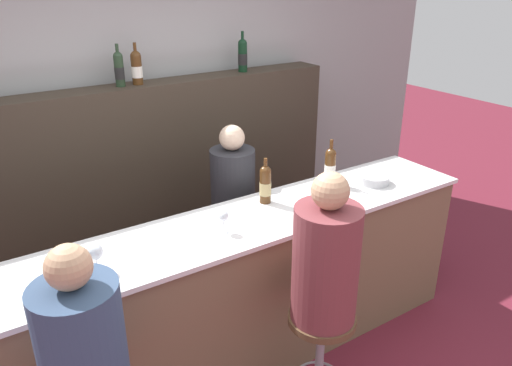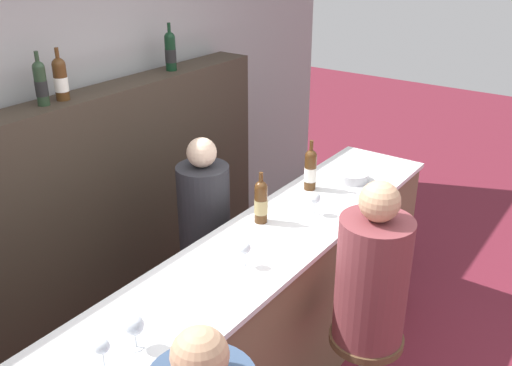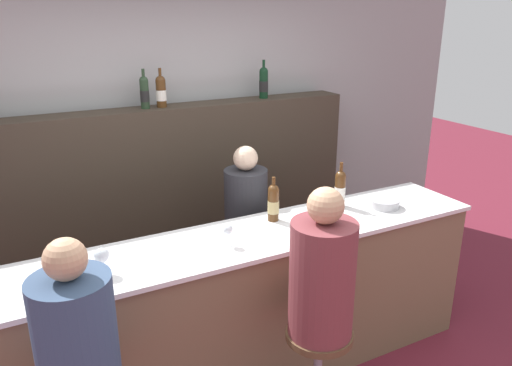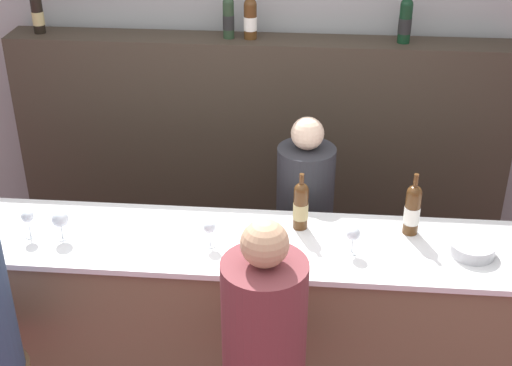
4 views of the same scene
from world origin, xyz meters
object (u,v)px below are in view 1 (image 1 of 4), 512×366
Objects in this scene: wine_glass_2 at (223,217)px; metal_bowl at (374,179)px; bar_stool_right at (321,337)px; wine_glass_3 at (316,190)px; wine_bottle_backbar_2 at (137,67)px; wine_bottle_backbar_3 at (243,55)px; bartender at (234,226)px; wine_glass_0 at (61,262)px; wine_glass_1 at (95,253)px; wine_bottle_counter_1 at (330,166)px; wine_bottle_backbar_1 at (119,69)px; guest_seated_left at (83,352)px; wine_bottle_counter_0 at (265,184)px; guest_seated_right at (326,259)px.

wine_glass_2 reaches higher than metal_bowl.
wine_glass_3 is at bearing 55.25° from bar_stool_right.
metal_bowl is 0.31× the size of bar_stool_right.
wine_bottle_backbar_2 is 1.52m from wine_glass_2.
wine_bottle_backbar_3 is 1.46m from bartender.
wine_glass_0 is 0.98× the size of wine_glass_1.
wine_bottle_backbar_1 is at bearing 131.73° from wine_bottle_counter_1.
wine_glass_2 is 0.64× the size of metal_bowl.
guest_seated_left is (-0.96, -0.55, -0.10)m from wine_glass_2.
wine_bottle_counter_0 is 1.41m from wine_bottle_backbar_1.
wine_bottle_counter_1 is 1.02m from guest_seated_right.
wine_glass_1 is 0.71× the size of metal_bowl.
wine_glass_0 is 0.17× the size of guest_seated_left.
bartender is (0.51, -0.73, -1.12)m from wine_bottle_backbar_1.
metal_bowl is (1.26, 0.04, -0.07)m from wine_glass_2.
bartender is at bearing 55.34° from wine_glass_2.
wine_bottle_counter_0 is 1.43× the size of metal_bowl.
metal_bowl is at bearing 1.79° from wine_glass_2.
wine_bottle_backbar_2 is 1.80m from wine_glass_0.
guest_seated_left is 0.58× the size of bartender.
wine_glass_3 is 0.66× the size of metal_bowl.
wine_glass_1 reaches higher than metal_bowl.
wine_bottle_counter_1 is 1.00× the size of wine_bottle_backbar_3.
wine_bottle_backbar_2 is at bearing 54.91° from wine_glass_0.
guest_seated_left reaches higher than bar_stool_right.
wine_glass_3 is at bearing -145.28° from wine_bottle_counter_1.
bar_stool_right is 0.79× the size of guest_seated_right.
bartender is (0.14, 1.20, -0.38)m from guest_seated_right.
wine_bottle_backbar_3 reaches higher than wine_bottle_backbar_2.
wine_bottle_backbar_1 reaches higher than wine_glass_1.
wine_bottle_counter_0 is 0.33m from wine_glass_3.
wine_bottle_counter_1 is at bearing 6.78° from wine_glass_1.
guest_seated_left is (-2.22, -0.59, -0.03)m from metal_bowl.
wine_bottle_backbar_1 is 2.04× the size of wine_glass_1.
wine_bottle_backbar_1 is 1.66m from wine_glass_1.
guest_seated_left is at bearing -135.50° from wine_bottle_backbar_3.
bar_stool_right is (1.05, -0.55, -0.63)m from wine_glass_1.
wine_bottle_counter_0 is 1.35m from wine_glass_0.
wine_bottle_backbar_3 reaches higher than wine_glass_3.
wine_glass_2 is at bearing -178.21° from metal_bowl.
bartender is at bearing 28.63° from wine_glass_1.
bartender is at bearing 87.94° from wine_bottle_counter_0.
wine_bottle_backbar_3 is at bearing 0.00° from wine_bottle_backbar_2.
wine_bottle_counter_0 is at bearing -67.08° from wine_bottle_backbar_1.
wine_bottle_backbar_2 is 0.93× the size of wine_bottle_backbar_3.
wine_bottle_backbar_3 reaches higher than guest_seated_right.
wine_bottle_counter_0 is 1.19m from wine_glass_1.
wine_bottle_backbar_1 is 2.01m from metal_bowl.
guest_seated_right reaches higher than wine_glass_3.
wine_bottle_backbar_1 reaches higher than wine_glass_0.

